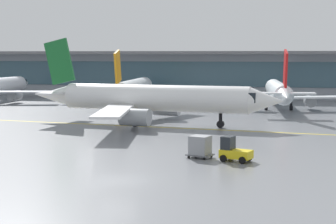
{
  "coord_description": "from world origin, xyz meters",
  "views": [
    {
      "loc": [
        11.3,
        -37.29,
        9.01
      ],
      "look_at": [
        -0.32,
        18.83,
        3.0
      ],
      "focal_mm": 59.2,
      "sensor_mm": 36.0,
      "label": 1
    }
  ],
  "objects": [
    {
      "name": "taxiing_regional_jet",
      "position": [
        -4.88,
        31.08,
        3.35
      ],
      "size": [
        33.69,
        31.11,
        11.16
      ],
      "rotation": [
        0.0,
        0.0,
        -0.12
      ],
      "color": "white",
      "rests_on": "ground_plane"
    },
    {
      "name": "taxiway_centreline_stripe",
      "position": [
        -4.45,
        29.02,
        0.0
      ],
      "size": [
        109.26,
        13.5,
        0.01
      ],
      "primitive_type": "cube",
      "rotation": [
        0.0,
        0.0,
        -0.12
      ],
      "color": "yellow",
      "rests_on": "ground_plane"
    },
    {
      "name": "baggage_tug",
      "position": [
        7.39,
        8.88,
        0.89
      ],
      "size": [
        2.91,
        2.25,
        2.1
      ],
      "rotation": [
        0.0,
        0.0,
        -0.31
      ],
      "color": "yellow",
      "rests_on": "ground_plane"
    },
    {
      "name": "cargo_dolly_lead",
      "position": [
        4.39,
        9.85,
        1.05
      ],
      "size": [
        2.49,
        2.17,
        1.94
      ],
      "rotation": [
        0.0,
        0.0,
        -0.31
      ],
      "color": "#595B60",
      "rests_on": "ground_plane"
    },
    {
      "name": "gate_airplane_2",
      "position": [
        -14.87,
        58.3,
        2.91
      ],
      "size": [
        27.24,
        29.33,
        9.72
      ],
      "rotation": [
        0.0,
        0.0,
        1.63
      ],
      "color": "white",
      "rests_on": "ground_plane"
    },
    {
      "name": "terminal_concourse",
      "position": [
        0.0,
        78.87,
        4.92
      ],
      "size": [
        208.63,
        11.0,
        9.6
      ],
      "color": "#8C939E",
      "rests_on": "ground_plane"
    },
    {
      "name": "ground_plane",
      "position": [
        0.0,
        0.0,
        0.0
      ],
      "size": [
        400.0,
        400.0,
        0.0
      ],
      "primitive_type": "plane",
      "color": "slate"
    },
    {
      "name": "gate_airplane_3",
      "position": [
        10.65,
        54.51,
        2.91
      ],
      "size": [
        27.18,
        29.35,
        9.72
      ],
      "rotation": [
        0.0,
        0.0,
        1.66
      ],
      "color": "white",
      "rests_on": "ground_plane"
    }
  ]
}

